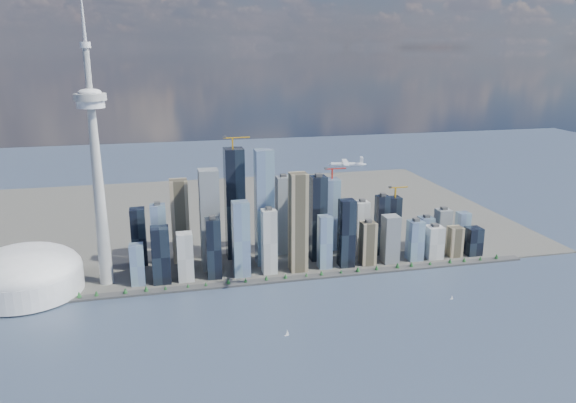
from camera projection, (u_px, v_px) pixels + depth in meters
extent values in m
plane|color=#313F56|center=(298.00, 347.00, 851.59)|extent=(4000.00, 4000.00, 0.00)
cube|color=#383838|center=(267.00, 281.00, 1085.76)|extent=(1100.00, 22.00, 4.00)
cube|color=#4C4C47|center=(234.00, 216.00, 1508.34)|extent=(1400.00, 900.00, 3.00)
cylinder|color=#3F2D1E|center=(52.00, 300.00, 999.02)|extent=(1.00, 1.00, 2.40)
cone|color=#1C4F24|center=(52.00, 298.00, 998.07)|extent=(7.20, 7.20, 8.00)
cylinder|color=#3F2D1E|center=(103.00, 295.00, 1018.11)|extent=(1.00, 1.00, 2.40)
cone|color=#1C4F24|center=(103.00, 293.00, 1017.15)|extent=(7.20, 7.20, 8.00)
cylinder|color=#3F2D1E|center=(152.00, 290.00, 1037.19)|extent=(1.00, 1.00, 2.40)
cone|color=#1C4F24|center=(152.00, 288.00, 1036.24)|extent=(7.20, 7.20, 8.00)
cylinder|color=#3F2D1E|center=(199.00, 286.00, 1056.28)|extent=(1.00, 1.00, 2.40)
cone|color=#1C4F24|center=(199.00, 284.00, 1055.33)|extent=(7.20, 7.20, 8.00)
cylinder|color=#3F2D1E|center=(244.00, 282.00, 1075.37)|extent=(1.00, 1.00, 2.40)
cone|color=#1C4F24|center=(244.00, 280.00, 1074.41)|extent=(7.20, 7.20, 8.00)
cylinder|color=#3F2D1E|center=(288.00, 278.00, 1094.45)|extent=(1.00, 1.00, 2.40)
cone|color=#1C4F24|center=(288.00, 276.00, 1093.50)|extent=(7.20, 7.20, 8.00)
cylinder|color=#3F2D1E|center=(331.00, 274.00, 1113.54)|extent=(1.00, 1.00, 2.40)
cone|color=#1C4F24|center=(331.00, 272.00, 1112.59)|extent=(7.20, 7.20, 8.00)
cylinder|color=#3F2D1E|center=(372.00, 270.00, 1132.63)|extent=(1.00, 1.00, 2.40)
cone|color=#1C4F24|center=(372.00, 268.00, 1131.67)|extent=(7.20, 7.20, 8.00)
cylinder|color=#3F2D1E|center=(411.00, 266.00, 1151.71)|extent=(1.00, 1.00, 2.40)
cone|color=#1C4F24|center=(412.00, 265.00, 1150.76)|extent=(7.20, 7.20, 8.00)
cylinder|color=#3F2D1E|center=(450.00, 263.00, 1170.80)|extent=(1.00, 1.00, 2.40)
cone|color=#1C4F24|center=(450.00, 261.00, 1169.84)|extent=(7.20, 7.20, 8.00)
cylinder|color=#3F2D1E|center=(487.00, 259.00, 1189.88)|extent=(1.00, 1.00, 2.40)
cone|color=#1C4F24|center=(487.00, 258.00, 1188.93)|extent=(7.20, 7.20, 8.00)
cube|color=black|center=(159.00, 255.00, 1064.36)|extent=(34.00, 34.00, 110.46)
cube|color=#7C95BC|center=(158.00, 239.00, 1107.31)|extent=(30.00, 30.00, 140.58)
cube|color=silver|center=(186.00, 257.00, 1077.37)|extent=(30.00, 30.00, 95.40)
cube|color=tan|center=(182.00, 221.00, 1165.30)|extent=(36.00, 36.00, 175.73)
cube|color=slate|center=(211.00, 220.00, 1121.79)|extent=(38.00, 38.00, 205.85)
cube|color=black|center=(214.00, 248.00, 1086.16)|extent=(28.00, 28.00, 120.50)
cube|color=#7C95BC|center=(242.00, 239.00, 1094.28)|extent=(32.00, 32.00, 150.63)
cube|color=black|center=(234.00, 204.00, 1181.54)|extent=(40.00, 40.00, 235.98)
cube|color=#7C95BC|center=(265.00, 208.00, 1141.36)|extent=(36.00, 36.00, 241.00)
cube|color=silver|center=(270.00, 242.00, 1109.05)|extent=(28.00, 28.00, 130.54)
cube|color=tan|center=(297.00, 223.00, 1111.85)|extent=(34.00, 34.00, 200.83)
cube|color=slate|center=(285.00, 215.00, 1214.41)|extent=(30.00, 30.00, 170.71)
cube|color=black|center=(316.00, 218.00, 1173.56)|extent=(32.00, 32.00, 180.75)
cube|color=#7C95BC|center=(323.00, 242.00, 1135.94)|extent=(26.00, 26.00, 110.46)
cube|color=black|center=(347.00, 233.00, 1142.96)|extent=(30.00, 30.00, 140.58)
cube|color=#7C95BC|center=(331.00, 214.00, 1238.87)|extent=(34.00, 34.00, 160.67)
cube|color=silver|center=(361.00, 229.00, 1203.57)|extent=(28.00, 28.00, 120.50)
cube|color=tan|center=(369.00, 243.00, 1160.62)|extent=(30.00, 30.00, 90.38)
cube|color=slate|center=(392.00, 239.00, 1170.30)|extent=(32.00, 32.00, 100.42)
cube|color=black|center=(383.00, 225.00, 1213.25)|extent=(26.00, 26.00, 130.54)
cube|color=#7C95BC|center=(414.00, 240.00, 1183.31)|extent=(30.00, 30.00, 85.35)
cube|color=black|center=(394.00, 220.00, 1278.55)|extent=(28.00, 28.00, 110.46)
cube|color=#7C95BC|center=(425.00, 234.00, 1242.59)|extent=(30.00, 30.00, 75.31)
cube|color=silver|center=(435.00, 242.00, 1196.32)|extent=(34.00, 34.00, 70.29)
cube|color=tan|center=(454.00, 242.00, 1206.89)|extent=(28.00, 28.00, 65.27)
cube|color=slate|center=(443.00, 229.00, 1250.50)|extent=(30.00, 30.00, 90.38)
cube|color=black|center=(473.00, 241.00, 1217.47)|extent=(32.00, 32.00, 60.25)
cube|color=#7C95BC|center=(461.00, 230.00, 1261.75)|extent=(26.00, 26.00, 80.33)
cube|color=black|center=(138.00, 237.00, 1152.80)|extent=(30.00, 30.00, 120.50)
cube|color=#7C95BC|center=(138.00, 264.00, 1059.55)|extent=(26.00, 26.00, 80.33)
cube|color=gold|center=(233.00, 143.00, 1147.37)|extent=(3.00, 3.00, 22.00)
cube|color=gold|center=(236.00, 138.00, 1146.27)|extent=(55.00, 2.20, 2.20)
cube|color=#383838|center=(224.00, 137.00, 1140.29)|extent=(6.00, 4.00, 4.00)
cube|color=red|center=(332.00, 174.00, 1214.67)|extent=(3.00, 3.00, 22.00)
cube|color=red|center=(335.00, 169.00, 1213.34)|extent=(48.00, 2.20, 2.20)
cube|color=#383838|center=(326.00, 168.00, 1208.05)|extent=(6.00, 4.00, 4.00)
cube|color=gold|center=(395.00, 192.00, 1261.01)|extent=(3.00, 3.00, 22.00)
cube|color=gold|center=(398.00, 187.00, 1259.58)|extent=(45.00, 2.20, 2.20)
cube|color=#383838|center=(390.00, 187.00, 1254.59)|extent=(6.00, 4.00, 4.00)
cone|color=#A2A29D|center=(99.00, 197.00, 1030.71)|extent=(26.00, 26.00, 340.00)
cylinder|color=silver|center=(91.00, 104.00, 985.66)|extent=(48.00, 48.00, 14.00)
cylinder|color=#A2A29D|center=(90.00, 97.00, 982.48)|extent=(56.00, 56.00, 12.00)
ellipsoid|color=silver|center=(90.00, 92.00, 980.36)|extent=(40.00, 40.00, 14.00)
cylinder|color=#A2A29D|center=(87.00, 69.00, 969.77)|extent=(11.00, 11.00, 80.00)
cylinder|color=silver|center=(85.00, 45.00, 959.17)|extent=(18.00, 18.00, 10.00)
cone|color=silver|center=(82.00, 9.00, 943.80)|extent=(7.00, 7.00, 105.00)
cylinder|color=silver|center=(26.00, 281.00, 1029.70)|extent=(200.00, 200.00, 44.00)
ellipsoid|color=silver|center=(25.00, 270.00, 1023.87)|extent=(200.00, 200.00, 84.00)
cylinder|color=white|center=(346.00, 164.00, 935.35)|extent=(51.83, 19.42, 6.39)
cone|color=white|center=(330.00, 164.00, 936.06)|extent=(8.39, 7.96, 6.39)
cone|color=white|center=(363.00, 164.00, 934.61)|extent=(11.28, 8.73, 6.39)
cube|color=white|center=(345.00, 162.00, 934.50)|extent=(21.98, 56.10, 1.00)
cylinder|color=white|center=(346.00, 165.00, 924.34)|extent=(11.54, 6.28, 3.59)
cylinder|color=white|center=(345.00, 162.00, 945.51)|extent=(11.54, 6.28, 3.59)
cylinder|color=#3F3F3F|center=(342.00, 165.00, 924.50)|extent=(2.33, 7.80, 7.99)
cylinder|color=#3F3F3F|center=(341.00, 162.00, 945.67)|extent=(2.33, 7.80, 7.99)
cube|color=white|center=(362.00, 161.00, 932.99)|extent=(5.61, 2.20, 10.98)
cube|color=white|center=(362.00, 157.00, 931.51)|extent=(8.83, 18.50, 0.70)
cube|color=white|center=(287.00, 335.00, 883.97)|extent=(7.18, 3.64, 0.92)
cylinder|color=#999999|center=(287.00, 332.00, 882.57)|extent=(0.28, 0.28, 10.33)
cube|color=white|center=(451.00, 299.00, 1012.11)|extent=(5.16, 1.66, 0.68)
cylinder|color=#999999|center=(452.00, 297.00, 1011.07)|extent=(0.20, 0.20, 7.69)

